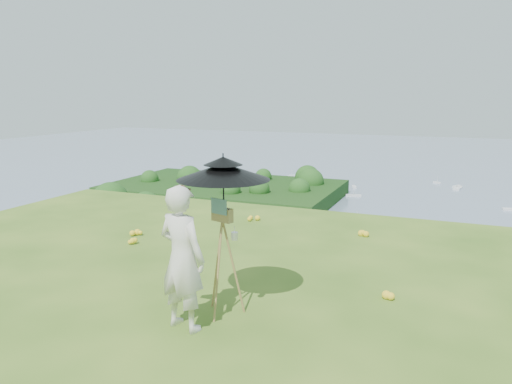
% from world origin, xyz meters
% --- Properties ---
extents(ground, '(14.00, 14.00, 0.00)m').
position_xyz_m(ground, '(0.00, 0.00, 0.00)').
color(ground, '#3B651D').
rests_on(ground, ground).
extents(shoreline_tier, '(170.00, 28.00, 8.00)m').
position_xyz_m(shoreline_tier, '(0.00, 75.00, -36.00)').
color(shoreline_tier, gray).
rests_on(shoreline_tier, bay_water).
extents(bay_water, '(700.00, 700.00, 0.00)m').
position_xyz_m(bay_water, '(0.00, 240.00, -34.00)').
color(bay_water, '#7184A2').
rests_on(bay_water, ground).
extents(peninsula, '(90.00, 60.00, 12.00)m').
position_xyz_m(peninsula, '(-75.00, 155.00, -29.00)').
color(peninsula, '#0F370F').
rests_on(peninsula, bay_water).
extents(slope_trees, '(110.00, 50.00, 6.00)m').
position_xyz_m(slope_trees, '(0.00, 35.00, -15.00)').
color(slope_trees, '#164A18').
rests_on(slope_trees, forest_slope).
extents(harbor_town, '(110.00, 22.00, 5.00)m').
position_xyz_m(harbor_town, '(0.00, 75.00, -29.50)').
color(harbor_town, silver).
rests_on(harbor_town, shoreline_tier).
extents(moored_boats, '(140.00, 140.00, 0.70)m').
position_xyz_m(moored_boats, '(-12.50, 161.00, -33.65)').
color(moored_boats, silver).
rests_on(moored_boats, bay_water).
extents(wildflowers, '(10.00, 10.50, 0.12)m').
position_xyz_m(wildflowers, '(0.00, 0.25, 0.06)').
color(wildflowers, yellow).
rests_on(wildflowers, ground).
extents(painter, '(0.72, 0.55, 1.78)m').
position_xyz_m(painter, '(0.35, 0.22, 0.89)').
color(painter, beige).
rests_on(painter, ground).
extents(field_easel, '(0.72, 0.72, 1.54)m').
position_xyz_m(field_easel, '(0.61, 0.77, 0.77)').
color(field_easel, olive).
rests_on(field_easel, ground).
extents(sun_umbrella, '(1.39, 1.39, 0.83)m').
position_xyz_m(sun_umbrella, '(0.62, 0.80, 1.68)').
color(sun_umbrella, black).
rests_on(sun_umbrella, field_easel).
extents(painter_cap, '(0.24, 0.27, 0.10)m').
position_xyz_m(painter_cap, '(0.35, 0.22, 1.73)').
color(painter_cap, '#C0696C').
rests_on(painter_cap, painter).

